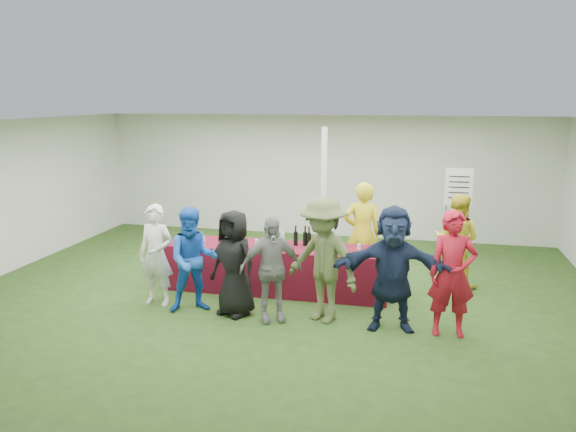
% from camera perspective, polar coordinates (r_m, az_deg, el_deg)
% --- Properties ---
extents(ground, '(60.00, 60.00, 0.00)m').
position_cam_1_polar(ground, '(9.09, -0.87, -7.84)').
color(ground, '#284719').
rests_on(ground, ground).
extents(tent, '(10.00, 10.00, 10.00)m').
position_cam_1_polar(tent, '(9.78, 3.64, 1.76)').
color(tent, white).
rests_on(tent, ground).
extents(serving_table, '(3.60, 0.80, 0.75)m').
position_cam_1_polar(serving_table, '(9.10, -1.23, -5.34)').
color(serving_table, maroon).
rests_on(serving_table, ground).
extents(wine_bottles, '(0.60, 0.12, 0.32)m').
position_cam_1_polar(wine_bottles, '(8.96, 2.46, -2.33)').
color(wine_bottles, black).
rests_on(wine_bottles, serving_table).
extents(wine_glasses, '(2.80, 0.12, 0.16)m').
position_cam_1_polar(wine_glasses, '(8.84, -4.24, -2.59)').
color(wine_glasses, silver).
rests_on(wine_glasses, serving_table).
extents(water_bottle, '(0.07, 0.07, 0.23)m').
position_cam_1_polar(water_bottle, '(9.02, -0.57, -2.33)').
color(water_bottle, silver).
rests_on(water_bottle, serving_table).
extents(bar_towel, '(0.25, 0.18, 0.03)m').
position_cam_1_polar(bar_towel, '(8.79, 8.94, -3.45)').
color(bar_towel, white).
rests_on(bar_towel, serving_table).
extents(dump_bucket, '(0.26, 0.26, 0.18)m').
position_cam_1_polar(dump_bucket, '(8.51, 9.34, -3.47)').
color(dump_bucket, slate).
rests_on(dump_bucket, serving_table).
extents(wine_list_sign, '(0.50, 0.03, 1.80)m').
position_cam_1_polar(wine_list_sign, '(10.88, 16.92, 2.12)').
color(wine_list_sign, slate).
rests_on(wine_list_sign, ground).
extents(staff_pourer, '(0.71, 0.54, 1.74)m').
position_cam_1_polar(staff_pourer, '(9.37, 7.53, -1.79)').
color(staff_pourer, gold).
rests_on(staff_pourer, ground).
extents(staff_back, '(0.90, 0.80, 1.55)m').
position_cam_1_polar(staff_back, '(9.63, 16.73, -2.40)').
color(staff_back, gold).
rests_on(staff_back, ground).
extents(customer_0, '(0.58, 0.41, 1.53)m').
position_cam_1_polar(customer_0, '(8.65, -13.23, -3.87)').
color(customer_0, silver).
rests_on(customer_0, ground).
extents(customer_1, '(0.93, 0.85, 1.55)m').
position_cam_1_polar(customer_1, '(8.27, -9.56, -4.41)').
color(customer_1, blue).
rests_on(customer_1, ground).
extents(customer_2, '(0.88, 0.75, 1.54)m').
position_cam_1_polar(customer_2, '(8.06, -5.50, -4.77)').
color(customer_2, black).
rests_on(customer_2, ground).
extents(customer_3, '(0.95, 0.73, 1.50)m').
position_cam_1_polar(customer_3, '(7.81, -1.75, -5.39)').
color(customer_3, gray).
rests_on(customer_3, ground).
extents(customer_4, '(1.31, 1.11, 1.76)m').
position_cam_1_polar(customer_4, '(7.78, 3.60, -4.49)').
color(customer_4, '#4E5A30').
rests_on(customer_4, ground).
extents(customer_5, '(1.61, 0.63, 1.70)m').
position_cam_1_polar(customer_5, '(7.63, 10.58, -5.26)').
color(customer_5, '#15203A').
rests_on(customer_5, ground).
extents(customer_6, '(0.65, 0.46, 1.68)m').
position_cam_1_polar(customer_6, '(7.62, 16.35, -5.66)').
color(customer_6, maroon).
rests_on(customer_6, ground).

